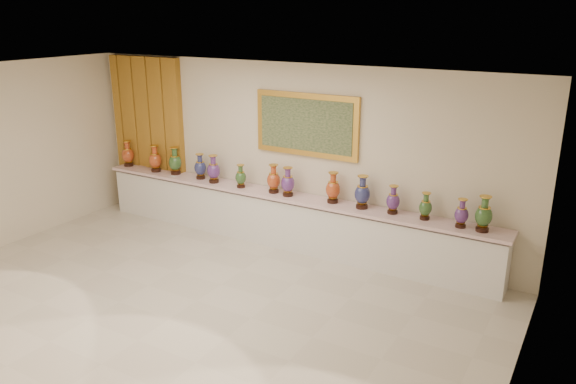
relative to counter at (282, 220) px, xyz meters
name	(u,v)px	position (x,y,z in m)	size (l,w,h in m)	color
ground	(197,301)	(0.00, -2.27, -0.44)	(8.00, 8.00, 0.00)	beige
room	(171,135)	(-2.49, 0.17, 1.15)	(8.00, 8.00, 8.00)	beige
counter	(282,220)	(0.00, 0.00, 0.00)	(7.28, 0.48, 0.90)	white
vase_0	(128,155)	(-3.45, -0.01, 0.69)	(0.24, 0.24, 0.50)	black
vase_1	(155,160)	(-2.72, -0.04, 0.69)	(0.29, 0.29, 0.50)	black
vase_2	(175,162)	(-2.28, 0.01, 0.69)	(0.25, 0.25, 0.50)	black
vase_3	(200,168)	(-1.70, 0.01, 0.67)	(0.24, 0.24, 0.46)	black
vase_4	(214,170)	(-1.35, -0.06, 0.68)	(0.26, 0.26, 0.49)	black
vase_5	(241,177)	(-0.78, -0.06, 0.64)	(0.21, 0.21, 0.40)	black
vase_6	(274,180)	(-0.15, -0.02, 0.68)	(0.28, 0.28, 0.48)	black
vase_7	(288,183)	(0.14, -0.05, 0.68)	(0.27, 0.27, 0.48)	black
vase_8	(333,189)	(0.92, 0.02, 0.68)	(0.30, 0.30, 0.49)	black
vase_9	(362,194)	(1.42, 0.00, 0.69)	(0.25, 0.25, 0.51)	black
vase_10	(393,201)	(1.90, 0.02, 0.66)	(0.21, 0.21, 0.43)	black
vase_11	(425,207)	(2.39, 0.01, 0.64)	(0.19, 0.19, 0.40)	black
vase_12	(461,215)	(2.91, -0.04, 0.65)	(0.24, 0.24, 0.41)	black
vase_13	(484,216)	(3.21, -0.04, 0.69)	(0.24, 0.24, 0.50)	black
label_card	(173,176)	(-2.22, -0.14, 0.47)	(0.10, 0.06, 0.00)	white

